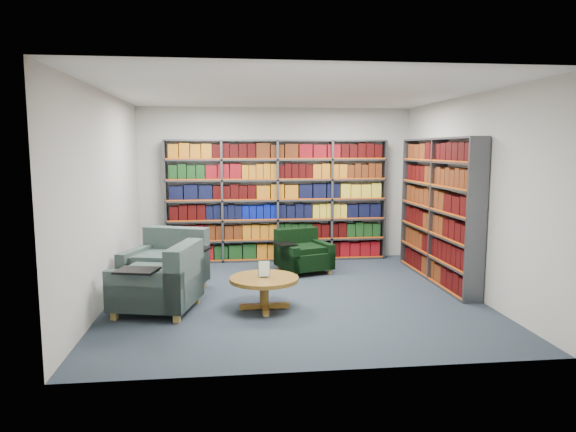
{
  "coord_description": "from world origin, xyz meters",
  "views": [
    {
      "loc": [
        -0.87,
        -6.97,
        2.04
      ],
      "look_at": [
        0.0,
        0.6,
        1.05
      ],
      "focal_mm": 32.0,
      "sensor_mm": 36.0,
      "label": 1
    }
  ],
  "objects": [
    {
      "name": "chair_teal_left",
      "position": [
        -1.76,
        0.43,
        0.36
      ],
      "size": [
        1.31,
        1.26,
        0.89
      ],
      "color": "#02253F",
      "rests_on": "ground"
    },
    {
      "name": "bookshelf_back",
      "position": [
        0.0,
        2.34,
        1.1
      ],
      "size": [
        4.0,
        0.28,
        2.2
      ],
      "color": "#47494F",
      "rests_on": "ground"
    },
    {
      "name": "bookshelf_right",
      "position": [
        2.34,
        0.6,
        1.1
      ],
      "size": [
        0.28,
        2.5,
        2.2
      ],
      "color": "#47494F",
      "rests_on": "ground"
    },
    {
      "name": "chair_green_right",
      "position": [
        0.33,
        1.43,
        0.28
      ],
      "size": [
        1.02,
        0.97,
        0.7
      ],
      "color": "black",
      "rests_on": "ground"
    },
    {
      "name": "room_shell",
      "position": [
        0.0,
        0.0,
        1.4
      ],
      "size": [
        5.02,
        5.02,
        2.82
      ],
      "color": "#1C262F",
      "rests_on": "ground"
    },
    {
      "name": "coffee_table",
      "position": [
        -0.44,
        -0.58,
        0.33
      ],
      "size": [
        0.89,
        0.89,
        0.62
      ],
      "color": "brown",
      "rests_on": "ground"
    },
    {
      "name": "chair_teal_front",
      "position": [
        -1.71,
        -0.53,
        0.35
      ],
      "size": [
        1.15,
        1.23,
        0.87
      ],
      "color": "#02253F",
      "rests_on": "ground"
    }
  ]
}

